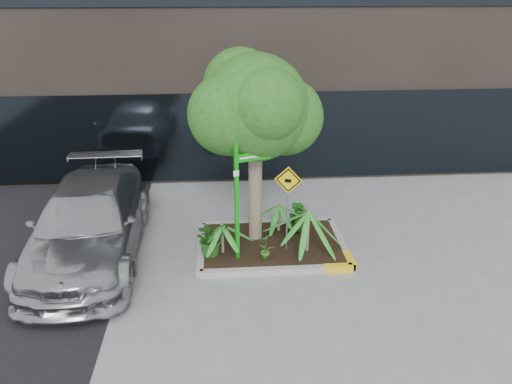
{
  "coord_description": "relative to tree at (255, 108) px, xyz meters",
  "views": [
    {
      "loc": [
        -0.91,
        -9.63,
        5.66
      ],
      "look_at": [
        -0.16,
        0.2,
        1.45
      ],
      "focal_mm": 35.0,
      "sensor_mm": 36.0,
      "label": 1
    }
  ],
  "objects": [
    {
      "name": "tree",
      "position": [
        0.0,
        0.0,
        0.0
      ],
      "size": [
        2.92,
        2.59,
        4.38
      ],
      "color": "gray",
      "rests_on": "ground"
    },
    {
      "name": "shrub_d",
      "position": [
        1.05,
        0.44,
        -2.7
      ],
      "size": [
        0.54,
        0.54,
        0.7
      ],
      "primitive_type": "imported",
      "rotation": [
        0.0,
        0.0,
        5.36
      ],
      "color": "#1F6B20",
      "rests_on": "planter"
    },
    {
      "name": "street_sign_post",
      "position": [
        -0.42,
        -0.85,
        -1.51
      ],
      "size": [
        0.96,
        0.78,
        2.73
      ],
      "rotation": [
        0.0,
        0.0,
        0.31
      ],
      "color": "#0E9F12",
      "rests_on": "ground"
    },
    {
      "name": "palm_left",
      "position": [
        -0.76,
        -0.66,
        -2.38
      ],
      "size": [
        0.8,
        0.8,
        0.89
      ],
      "color": "gray",
      "rests_on": "ground"
    },
    {
      "name": "palm_front",
      "position": [
        1.1,
        -0.72,
        -2.12
      ],
      "size": [
        1.12,
        1.12,
        1.25
      ],
      "color": "gray",
      "rests_on": "ground"
    },
    {
      "name": "shrub_c",
      "position": [
        0.14,
        -1.04,
        -2.73
      ],
      "size": [
        0.46,
        0.46,
        0.63
      ],
      "primitive_type": "imported",
      "rotation": [
        0.0,
        0.0,
        3.69
      ],
      "color": "#346F22",
      "rests_on": "planter"
    },
    {
      "name": "parked_car",
      "position": [
        -3.65,
        -0.27,
        -2.4
      ],
      "size": [
        2.39,
        5.54,
        1.59
      ],
      "primitive_type": "imported",
      "rotation": [
        0.0,
        0.0,
        0.03
      ],
      "color": "#A7A7AC",
      "rests_on": "ground"
    },
    {
      "name": "ground",
      "position": [
        0.15,
        -0.62,
        -3.2
      ],
      "size": [
        80.0,
        80.0,
        0.0
      ],
      "primitive_type": "plane",
      "color": "gray",
      "rests_on": "ground"
    },
    {
      "name": "palm_back",
      "position": [
        0.58,
        0.28,
        -2.41
      ],
      "size": [
        0.77,
        0.77,
        0.86
      ],
      "color": "gray",
      "rests_on": "ground"
    },
    {
      "name": "planter",
      "position": [
        0.38,
        -0.34,
        -3.1
      ],
      "size": [
        3.35,
        2.36,
        0.15
      ],
      "color": "#9E9E99",
      "rests_on": "ground"
    },
    {
      "name": "shrub_b",
      "position": [
        1.13,
        0.16,
        -2.71
      ],
      "size": [
        0.46,
        0.46,
        0.68
      ],
      "primitive_type": "imported",
      "rotation": [
        0.0,
        0.0,
        1.82
      ],
      "color": "#2C5E1C",
      "rests_on": "planter"
    },
    {
      "name": "cattle_sign",
      "position": [
        0.65,
        -0.63,
        -1.73
      ],
      "size": [
        0.58,
        0.2,
        1.95
      ],
      "rotation": [
        0.0,
        0.0,
        -0.31
      ],
      "color": "slate",
      "rests_on": "ground"
    },
    {
      "name": "shrub_a",
      "position": [
        -1.0,
        -0.74,
        -2.64
      ],
      "size": [
        0.95,
        0.95,
        0.81
      ],
      "primitive_type": "imported",
      "rotation": [
        0.0,
        0.0,
        0.39
      ],
      "color": "#205518",
      "rests_on": "planter"
    }
  ]
}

